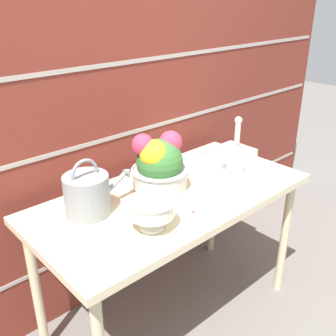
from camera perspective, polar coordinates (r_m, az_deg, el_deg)
name	(u,v)px	position (r m, az deg, el deg)	size (l,w,h in m)	color
ground_plane	(172,315)	(2.26, 0.59, -20.51)	(12.00, 12.00, 0.00)	slate
brick_wall	(113,100)	(2.01, -7.95, 9.81)	(3.60, 0.08, 2.20)	maroon
patio_table	(173,208)	(1.85, 0.68, -5.77)	(1.32, 0.65, 0.74)	beige
watering_can	(88,194)	(1.66, -11.58, -3.72)	(0.33, 0.19, 0.25)	gray
crystal_pedestal_bowl	(152,209)	(1.53, -2.40, -5.92)	(0.19, 0.19, 0.13)	silver
flower_planter	(159,164)	(1.82, -1.33, 0.52)	(0.27, 0.27, 0.28)	#ADADB2
glass_decanter	(236,156)	(2.00, 9.80, 1.74)	(0.08, 0.08, 0.31)	silver
wire_tray	(226,157)	(2.22, 8.37, 1.64)	(0.33, 0.20, 0.04)	#B7B7BC
fallen_petal	(193,212)	(1.67, 3.68, -6.38)	(0.01, 0.01, 0.01)	#E03856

